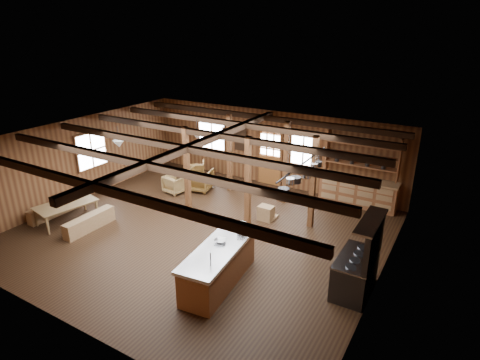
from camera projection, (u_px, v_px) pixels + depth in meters
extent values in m
cube|color=black|center=(201.00, 233.00, 11.72)|extent=(10.00, 9.00, 0.02)
cube|color=black|center=(197.00, 139.00, 10.70)|extent=(10.00, 9.00, 0.02)
cube|color=#4E2A16|center=(79.00, 159.00, 13.58)|extent=(0.02, 9.00, 2.80)
cube|color=#4E2A16|center=(384.00, 232.00, 8.84)|extent=(0.02, 9.00, 2.80)
cube|color=#4E2A16|center=(271.00, 148.00, 14.83)|extent=(10.00, 0.02, 2.80)
cube|color=#4E2A16|center=(59.00, 266.00, 7.59)|extent=(10.00, 0.02, 2.80)
cube|color=black|center=(93.00, 186.00, 7.93)|extent=(9.80, 0.12, 0.18)
cube|color=black|center=(146.00, 165.00, 9.14)|extent=(9.80, 0.12, 0.18)
cube|color=black|center=(186.00, 149.00, 10.34)|extent=(9.80, 0.12, 0.18)
cube|color=black|center=(218.00, 136.00, 11.55)|extent=(9.80, 0.12, 0.18)
cube|color=black|center=(244.00, 125.00, 12.75)|extent=(9.80, 0.12, 0.18)
cube|color=black|center=(263.00, 117.00, 13.79)|extent=(9.80, 0.12, 0.18)
cube|color=black|center=(197.00, 144.00, 10.74)|extent=(0.18, 8.82, 0.18)
cube|color=#432413|center=(187.00, 170.00, 12.58)|extent=(0.15, 0.15, 2.80)
cube|color=#432413|center=(229.00, 153.00, 14.25)|extent=(0.15, 0.15, 2.80)
cube|color=#432413|center=(248.00, 183.00, 11.54)|extent=(0.15, 0.15, 2.80)
cube|color=#432413|center=(286.00, 163.00, 13.21)|extent=(0.15, 0.15, 2.80)
cube|color=#432413|center=(313.00, 183.00, 11.58)|extent=(0.15, 0.15, 2.80)
cube|color=brown|center=(270.00, 170.00, 15.09)|extent=(0.90, 0.06, 1.10)
cube|color=#432413|center=(259.00, 155.00, 15.13)|extent=(0.06, 0.08, 2.10)
cube|color=#432413|center=(282.00, 160.00, 14.68)|extent=(0.06, 0.08, 2.10)
cube|color=#432413|center=(271.00, 129.00, 14.52)|extent=(1.02, 0.08, 0.06)
cube|color=white|center=(270.00, 145.00, 14.73)|extent=(0.84, 0.02, 0.90)
cube|color=white|center=(212.00, 134.00, 15.95)|extent=(1.20, 0.02, 1.20)
cube|color=#432413|center=(212.00, 134.00, 15.95)|extent=(1.32, 0.06, 1.32)
cube|color=white|center=(304.00, 148.00, 14.10)|extent=(0.90, 0.02, 1.20)
cube|color=#432413|center=(304.00, 148.00, 14.10)|extent=(1.02, 0.06, 1.32)
cube|color=white|center=(91.00, 150.00, 13.88)|extent=(0.02, 1.20, 1.20)
cube|color=#432413|center=(91.00, 150.00, 13.88)|extent=(0.14, 1.24, 1.32)
cube|color=silver|center=(240.00, 133.00, 15.26)|extent=(0.50, 0.03, 0.40)
cube|color=black|center=(240.00, 133.00, 15.25)|extent=(0.55, 0.02, 0.45)
cube|color=silver|center=(227.00, 134.00, 15.58)|extent=(0.35, 0.03, 0.45)
cube|color=black|center=(227.00, 134.00, 15.57)|extent=(0.40, 0.02, 0.50)
cube|color=silver|center=(240.00, 146.00, 15.44)|extent=(0.40, 0.03, 0.30)
cube|color=black|center=(240.00, 146.00, 15.43)|extent=(0.45, 0.02, 0.35)
cube|color=brown|center=(358.00, 193.00, 13.32)|extent=(2.50, 0.55, 0.90)
cube|color=brown|center=(359.00, 179.00, 13.13)|extent=(2.55, 0.60, 0.06)
cube|color=brown|center=(361.00, 165.00, 13.01)|extent=(2.30, 0.35, 0.04)
cube|color=brown|center=(362.00, 155.00, 12.88)|extent=(2.30, 0.35, 0.04)
cube|color=brown|center=(364.00, 145.00, 12.76)|extent=(2.30, 0.35, 0.04)
cube|color=brown|center=(328.00, 150.00, 13.43)|extent=(0.04, 0.35, 1.40)
cube|color=brown|center=(400.00, 161.00, 12.34)|extent=(0.04, 0.35, 1.40)
cylinder|color=#323235|center=(118.00, 133.00, 12.20)|extent=(0.02, 0.02, 0.45)
cone|color=white|center=(119.00, 144.00, 12.32)|extent=(0.36, 0.36, 0.22)
cylinder|color=#323235|center=(197.00, 126.00, 13.10)|extent=(0.02, 0.02, 0.45)
cone|color=white|center=(197.00, 136.00, 13.21)|extent=(0.36, 0.36, 0.22)
cylinder|color=#323235|center=(303.00, 163.00, 9.65)|extent=(0.04, 3.00, 0.04)
cylinder|color=#323235|center=(281.00, 188.00, 8.60)|extent=(0.01, 0.01, 0.29)
cylinder|color=silver|center=(280.00, 197.00, 8.68)|extent=(0.24, 0.24, 0.14)
cylinder|color=#323235|center=(284.00, 182.00, 8.91)|extent=(0.01, 0.01, 0.30)
cylinder|color=#323235|center=(284.00, 191.00, 8.99)|extent=(0.26, 0.26, 0.14)
cylinder|color=#323235|center=(290.00, 175.00, 9.15)|extent=(0.01, 0.01, 0.17)
cylinder|color=silver|center=(290.00, 181.00, 9.21)|extent=(0.19, 0.19, 0.14)
cylinder|color=#323235|center=(296.00, 172.00, 9.44)|extent=(0.01, 0.01, 0.25)
cylinder|color=#323235|center=(295.00, 180.00, 9.51)|extent=(0.27, 0.27, 0.14)
cylinder|color=#323235|center=(307.00, 168.00, 9.64)|extent=(0.01, 0.01, 0.21)
cylinder|color=silver|center=(306.00, 175.00, 9.71)|extent=(0.23, 0.23, 0.14)
cylinder|color=#323235|center=(310.00, 164.00, 9.94)|extent=(0.01, 0.01, 0.23)
cylinder|color=#323235|center=(310.00, 171.00, 10.01)|extent=(0.27, 0.27, 0.14)
cylinder|color=#323235|center=(315.00, 160.00, 10.21)|extent=(0.01, 0.01, 0.20)
cylinder|color=silver|center=(314.00, 166.00, 10.27)|extent=(0.19, 0.19, 0.14)
cylinder|color=#323235|center=(319.00, 157.00, 10.49)|extent=(0.01, 0.01, 0.24)
cylinder|color=#323235|center=(318.00, 164.00, 10.56)|extent=(0.18, 0.18, 0.14)
cylinder|color=#323235|center=(319.00, 152.00, 10.81)|extent=(0.01, 0.01, 0.17)
cylinder|color=silver|center=(319.00, 157.00, 10.86)|extent=(0.18, 0.18, 0.14)
cube|color=brown|center=(219.00, 267.00, 9.28)|extent=(1.05, 2.47, 0.86)
cube|color=silver|center=(218.00, 249.00, 9.11)|extent=(1.14, 2.58, 0.08)
cylinder|color=#323235|center=(203.00, 262.00, 8.63)|extent=(0.44, 0.44, 0.06)
cylinder|color=silver|center=(210.00, 258.00, 8.48)|extent=(0.03, 0.03, 0.30)
cube|color=brown|center=(266.00, 213.00, 12.38)|extent=(0.53, 0.38, 0.46)
cube|color=#323235|center=(355.00, 275.00, 9.02)|extent=(0.74, 1.40, 0.84)
cube|color=silver|center=(357.00, 258.00, 8.86)|extent=(0.76, 1.41, 0.04)
cube|color=#323235|center=(374.00, 242.00, 8.53)|extent=(0.12, 1.40, 0.93)
cube|color=silver|center=(371.00, 221.00, 8.42)|extent=(0.40, 1.49, 0.05)
imported|color=olive|center=(68.00, 213.00, 12.24)|extent=(1.28, 1.87, 0.60)
cube|color=brown|center=(52.00, 210.00, 12.62)|extent=(0.30, 1.58, 0.43)
cube|color=brown|center=(90.00, 222.00, 11.80)|extent=(0.31, 1.67, 0.46)
imported|color=brown|center=(195.00, 170.00, 15.72)|extent=(1.03, 1.04, 0.69)
imported|color=brown|center=(200.00, 180.00, 14.59)|extent=(1.00, 1.02, 0.78)
imported|color=olive|center=(175.00, 184.00, 14.40)|extent=(0.78, 0.80, 0.64)
cylinder|color=silver|center=(241.00, 227.00, 9.83)|extent=(0.32, 0.32, 0.19)
imported|color=silver|center=(220.00, 241.00, 9.32)|extent=(0.33, 0.33, 0.07)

